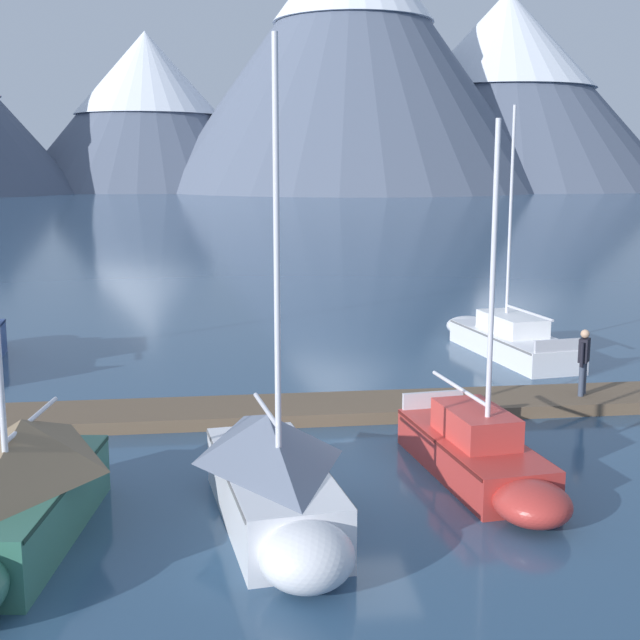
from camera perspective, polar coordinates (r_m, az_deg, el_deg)
name	(u,v)px	position (r m, az deg, el deg)	size (l,w,h in m)	color
ground_plane	(352,472)	(17.34, 2.17, -10.11)	(700.00, 700.00, 0.00)	#2D4C6B
mountain_central_massif	(147,106)	(210.66, -11.48, 13.83)	(61.64, 61.64, 36.49)	slate
mountain_shoulder_ridge	(353,49)	(203.90, 2.22, 17.66)	(89.48, 89.48, 61.50)	slate
mountain_east_summit	(505,85)	(224.63, 12.28, 15.09)	(85.61, 85.61, 47.93)	slate
dock	(329,409)	(21.05, 0.59, -5.95)	(25.84, 2.61, 0.30)	brown
sailboat_second_berth	(13,493)	(14.65, -19.85, -10.80)	(2.43, 5.82, 9.36)	#336B56
sailboat_mid_dock_port	(275,478)	(14.61, -3.06, -10.48)	(2.41, 5.58, 8.02)	silver
sailboat_mid_dock_starboard	(481,455)	(16.92, 10.73, -8.88)	(2.18, 5.58, 6.87)	#B2332D
sailboat_far_berth	(505,337)	(28.40, 12.26, -1.12)	(2.83, 7.24, 7.87)	white
person_on_dock	(584,358)	(22.47, 17.22, -2.44)	(0.40, 0.50, 1.69)	#384256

